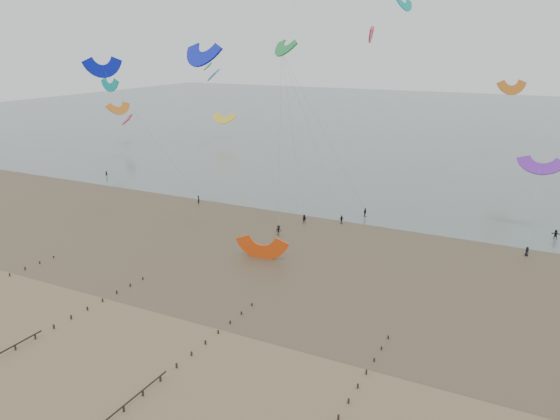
# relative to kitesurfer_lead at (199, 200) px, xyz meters

# --- Properties ---
(ground) EXTENTS (500.00, 500.00, 0.00)m
(ground) POSITION_rel_kitesurfer_lead_xyz_m (29.07, -47.30, -0.93)
(ground) COLOR brown
(ground) RESTS_ON ground
(sea_and_shore) EXTENTS (500.00, 665.00, 0.03)m
(sea_and_shore) POSITION_rel_kitesurfer_lead_xyz_m (24.99, -12.90, -0.92)
(sea_and_shore) COLOR #475654
(sea_and_shore) RESTS_ON ground
(kitesurfer_lead) EXTENTS (0.79, 0.79, 1.85)m
(kitesurfer_lead) POSITION_rel_kitesurfer_lead_xyz_m (0.00, 0.00, 0.00)
(kitesurfer_lead) COLOR black
(kitesurfer_lead) RESTS_ON ground
(kitesurfers) EXTENTS (146.36, 20.93, 1.87)m
(kitesurfers) POSITION_rel_kitesurfer_lead_xyz_m (46.08, 0.83, -0.06)
(kitesurfers) COLOR black
(kitesurfers) RESTS_ON ground
(grounded_kite) EXTENTS (8.02, 6.70, 3.97)m
(grounded_kite) POSITION_rel_kitesurfer_lead_xyz_m (26.39, -20.45, -0.93)
(grounded_kite) COLOR #E7460E
(grounded_kite) RESTS_ON ground
(kites_airborne) EXTENTS (258.91, 107.00, 38.99)m
(kites_airborne) POSITION_rel_kitesurfer_lead_xyz_m (16.83, 44.74, 18.72)
(kites_airborne) COLOR #A71A34
(kites_airborne) RESTS_ON ground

